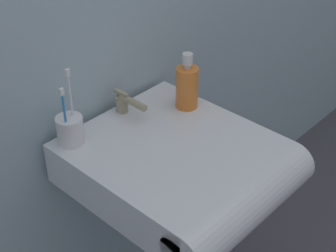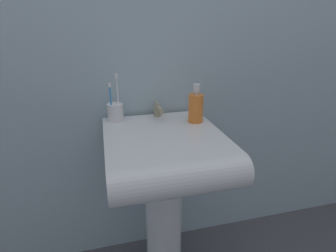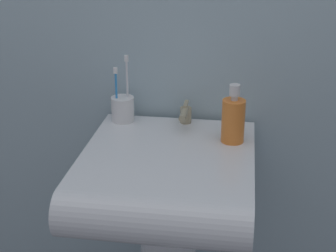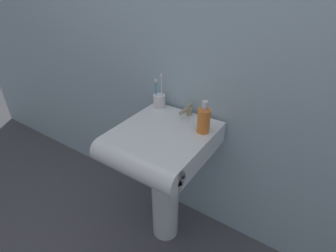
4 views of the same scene
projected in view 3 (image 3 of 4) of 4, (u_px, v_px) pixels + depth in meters
wall_back at (183, 8)px, 1.63m from camera, size 5.00×0.05×2.40m
sink_basin at (166, 179)px, 1.48m from camera, size 0.50×0.58×0.13m
faucet at (185, 114)px, 1.67m from camera, size 0.04×0.13×0.07m
toothbrush_cup at (123, 108)px, 1.70m from camera, size 0.08×0.08×0.22m
soap_bottle at (233, 119)px, 1.53m from camera, size 0.07×0.07×0.18m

